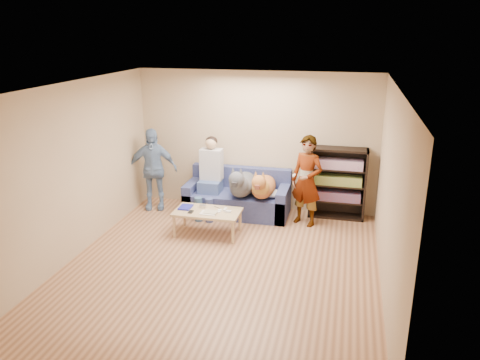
% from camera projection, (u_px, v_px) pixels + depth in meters
% --- Properties ---
extents(ground, '(5.00, 5.00, 0.00)m').
position_uv_depth(ground, '(221.00, 266.00, 6.83)').
color(ground, '#8F5C3C').
rests_on(ground, ground).
extents(ceiling, '(5.00, 5.00, 0.00)m').
position_uv_depth(ceiling, '(219.00, 87.00, 6.03)').
color(ceiling, white).
rests_on(ceiling, ground).
extents(wall_back, '(4.50, 0.00, 4.50)m').
position_uv_depth(wall_back, '(256.00, 141.00, 8.74)').
color(wall_back, tan).
rests_on(wall_back, ground).
extents(wall_front, '(4.50, 0.00, 4.50)m').
position_uv_depth(wall_front, '(144.00, 269.00, 4.12)').
color(wall_front, tan).
rests_on(wall_front, ground).
extents(wall_left, '(0.00, 5.00, 5.00)m').
position_uv_depth(wall_left, '(74.00, 171.00, 6.92)').
color(wall_left, tan).
rests_on(wall_left, ground).
extents(wall_right, '(0.00, 5.00, 5.00)m').
position_uv_depth(wall_right, '(390.00, 195.00, 5.94)').
color(wall_right, tan).
rests_on(wall_right, ground).
extents(blanket, '(0.37, 0.32, 0.13)m').
position_uv_depth(blanket, '(272.00, 193.00, 8.39)').
color(blanket, silver).
rests_on(blanket, sofa).
extents(person_standing_right, '(0.69, 0.59, 1.60)m').
position_uv_depth(person_standing_right, '(307.00, 181.00, 8.09)').
color(person_standing_right, gray).
rests_on(person_standing_right, ground).
extents(person_standing_left, '(0.99, 0.61, 1.57)m').
position_uv_depth(person_standing_left, '(153.00, 169.00, 8.82)').
color(person_standing_left, '#7D9BC9').
rests_on(person_standing_left, ground).
extents(held_controller, '(0.05, 0.11, 0.03)m').
position_uv_depth(held_controller, '(294.00, 175.00, 7.90)').
color(held_controller, silver).
rests_on(held_controller, person_standing_right).
extents(notebook_blue, '(0.20, 0.26, 0.03)m').
position_uv_depth(notebook_blue, '(186.00, 207.00, 7.91)').
color(notebook_blue, '#1B2098').
rests_on(notebook_blue, coffee_table).
extents(papers, '(0.26, 0.20, 0.02)m').
position_uv_depth(papers, '(208.00, 213.00, 7.67)').
color(papers, silver).
rests_on(papers, coffee_table).
extents(magazine, '(0.22, 0.17, 0.01)m').
position_uv_depth(magazine, '(211.00, 212.00, 7.68)').
color(magazine, '#B4AC90').
rests_on(magazine, coffee_table).
extents(camera_silver, '(0.11, 0.06, 0.05)m').
position_uv_depth(camera_silver, '(203.00, 206.00, 7.91)').
color(camera_silver, '#B4B3B8').
rests_on(camera_silver, coffee_table).
extents(controller_a, '(0.04, 0.13, 0.03)m').
position_uv_depth(controller_a, '(225.00, 209.00, 7.81)').
color(controller_a, white).
rests_on(controller_a, coffee_table).
extents(controller_b, '(0.09, 0.06, 0.03)m').
position_uv_depth(controller_b, '(229.00, 211.00, 7.71)').
color(controller_b, silver).
rests_on(controller_b, coffee_table).
extents(headphone_cup_a, '(0.07, 0.07, 0.02)m').
position_uv_depth(headphone_cup_a, '(219.00, 212.00, 7.71)').
color(headphone_cup_a, white).
rests_on(headphone_cup_a, coffee_table).
extents(headphone_cup_b, '(0.07, 0.07, 0.02)m').
position_uv_depth(headphone_cup_b, '(220.00, 210.00, 7.79)').
color(headphone_cup_b, white).
rests_on(headphone_cup_b, coffee_table).
extents(pen_orange, '(0.13, 0.06, 0.01)m').
position_uv_depth(pen_orange, '(203.00, 214.00, 7.63)').
color(pen_orange, orange).
rests_on(pen_orange, coffee_table).
extents(pen_black, '(0.13, 0.08, 0.01)m').
position_uv_depth(pen_black, '(217.00, 207.00, 7.92)').
color(pen_black, black).
rests_on(pen_black, coffee_table).
extents(wallet, '(0.07, 0.12, 0.02)m').
position_uv_depth(wallet, '(191.00, 212.00, 7.72)').
color(wallet, black).
rests_on(wallet, coffee_table).
extents(sofa, '(1.90, 0.85, 0.82)m').
position_uv_depth(sofa, '(238.00, 199.00, 8.74)').
color(sofa, '#515B93').
rests_on(sofa, ground).
extents(person_seated, '(0.40, 0.73, 1.47)m').
position_uv_depth(person_seated, '(210.00, 174.00, 8.58)').
color(person_seated, '#46519A').
rests_on(person_seated, sofa).
extents(dog_gray, '(0.45, 1.27, 0.65)m').
position_uv_depth(dog_gray, '(242.00, 184.00, 8.38)').
color(dog_gray, '#4D5058').
rests_on(dog_gray, sofa).
extents(dog_tan, '(0.41, 1.17, 0.60)m').
position_uv_depth(dog_tan, '(263.00, 186.00, 8.30)').
color(dog_tan, '#AE6F35').
rests_on(dog_tan, sofa).
extents(coffee_table, '(1.10, 0.60, 0.42)m').
position_uv_depth(coffee_table, '(207.00, 213.00, 7.79)').
color(coffee_table, tan).
rests_on(coffee_table, ground).
extents(bookshelf, '(1.00, 0.34, 1.30)m').
position_uv_depth(bookshelf, '(338.00, 181.00, 8.44)').
color(bookshelf, black).
rests_on(bookshelf, ground).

